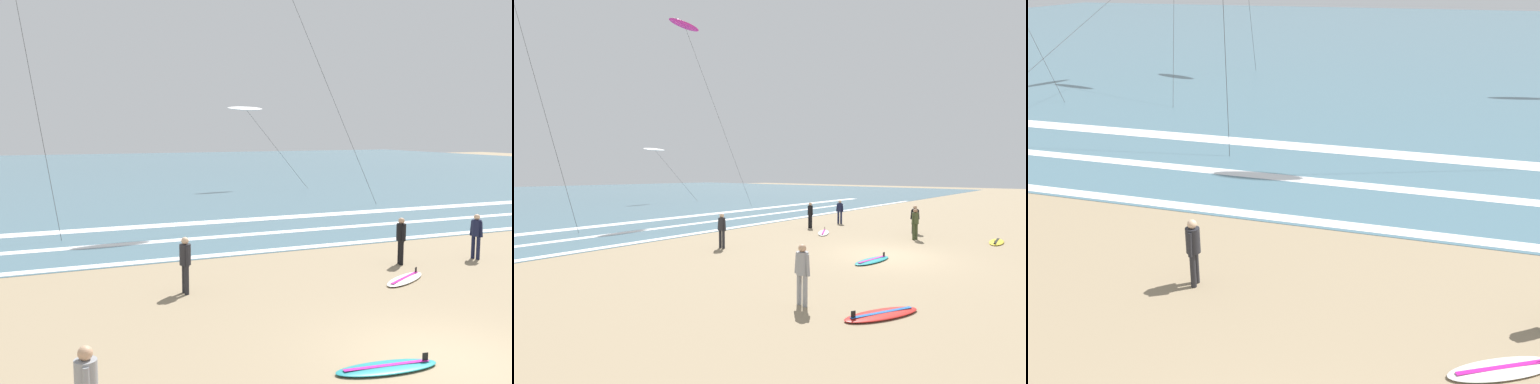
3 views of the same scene
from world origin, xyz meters
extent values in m
cube|color=#476B7A|center=(0.00, 54.98, 0.01)|extent=(140.00, 90.00, 0.01)
cube|color=white|center=(1.85, 10.38, 0.01)|extent=(55.20, 0.50, 0.01)
cube|color=white|center=(-0.79, 13.62, 0.01)|extent=(40.82, 0.59, 0.01)
cube|color=white|center=(0.73, 17.33, 0.01)|extent=(56.65, 1.04, 0.01)
cylinder|color=#232328|center=(-3.62, 6.15, 0.41)|extent=(0.13, 0.13, 0.82)
cylinder|color=#232328|center=(-3.63, 6.35, 0.41)|extent=(0.13, 0.13, 0.82)
cylinder|color=#232328|center=(-3.63, 6.25, 1.11)|extent=(0.32, 0.32, 0.58)
cylinder|color=#232328|center=(-3.61, 6.07, 1.08)|extent=(0.10, 0.14, 0.56)
cylinder|color=#232328|center=(-3.64, 6.44, 1.08)|extent=(0.10, 0.14, 0.56)
sphere|color=#DBB28E|center=(-3.63, 6.25, 1.49)|extent=(0.21, 0.21, 0.21)
ellipsoid|color=silver|center=(2.86, 5.01, 0.04)|extent=(2.13, 1.53, 0.09)
cube|color=#BF198C|center=(2.86, 5.01, 0.09)|extent=(1.62, 0.94, 0.01)
cylinder|color=#333333|center=(-11.92, 33.53, 3.52)|extent=(0.40, 0.75, 7.04)
cylinder|color=#333333|center=(-17.28, 20.48, 3.04)|extent=(0.71, 14.97, 6.10)
camera|label=1|loc=(-7.54, -8.32, 4.53)|focal=38.76mm
camera|label=2|loc=(-14.29, -6.15, 3.42)|focal=25.22mm
camera|label=3|loc=(1.58, -4.29, 6.72)|focal=41.18mm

